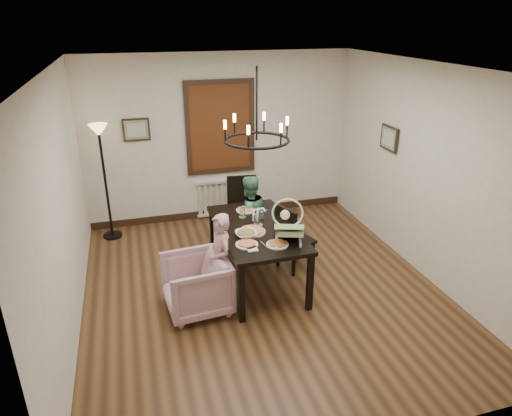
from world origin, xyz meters
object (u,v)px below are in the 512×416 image
dining_table (257,233)px  baby_bouncer (289,226)px  drinking_glass (256,222)px  floor_lamp (106,184)px  chair_far (244,211)px  chair_right (296,236)px  elderly_woman (221,267)px  armchair (197,284)px  seated_man (249,223)px

dining_table → baby_bouncer: bearing=-59.8°
drinking_glass → floor_lamp: floor_lamp is taller
chair_far → chair_right: 1.09m
dining_table → elderly_woman: bearing=-149.1°
chair_right → floor_lamp: bearing=36.2°
elderly_woman → floor_lamp: floor_lamp is taller
armchair → floor_lamp: bearing=-161.8°
chair_far → baby_bouncer: baby_bouncer is taller
seated_man → elderly_woman: bearing=44.8°
chair_right → armchair: bearing=93.4°
chair_far → elderly_woman: size_ratio=1.06×
drinking_glass → floor_lamp: size_ratio=0.08×
drinking_glass → elderly_woman: bearing=-147.3°
chair_right → baby_bouncer: bearing=132.1°
dining_table → chair_right: size_ratio=1.80×
dining_table → armchair: bearing=-155.2°
armchair → seated_man: seated_man is taller
chair_far → drinking_glass: 1.22m
seated_man → floor_lamp: size_ratio=0.57×
elderly_woman → floor_lamp: (-1.33, 2.28, 0.41)m
chair_right → elderly_woman: size_ratio=0.98×
chair_right → armchair: chair_right is taller
dining_table → baby_bouncer: size_ratio=3.16×
seated_man → armchair: bearing=35.9°
elderly_woman → floor_lamp: size_ratio=0.55×
chair_right → drinking_glass: chair_right is taller
dining_table → seated_man: 0.77m
armchair → seated_man: size_ratio=0.74×
chair_far → floor_lamp: size_ratio=0.58×
floor_lamp → seated_man: bearing=-31.2°
dining_table → floor_lamp: floor_lamp is taller
baby_bouncer → floor_lamp: 3.22m
elderly_woman → drinking_glass: (0.56, 0.36, 0.38)m
floor_lamp → baby_bouncer: bearing=-47.9°
chair_far → seated_man: 0.43m
chair_right → armchair: size_ratio=1.26×
elderly_woman → armchair: bearing=-87.6°
baby_bouncer → dining_table: bearing=140.0°
armchair → elderly_woman: elderly_woman is taller
armchair → baby_bouncer: (1.14, -0.03, 0.64)m
armchair → seated_man: bearing=135.1°
chair_far → elderly_woman: chair_far is taller
baby_bouncer → chair_far: bearing=114.0°
chair_right → drinking_glass: 0.77m
floor_lamp → drinking_glass: bearing=-45.5°
elderly_woman → drinking_glass: bearing=111.8°
chair_far → drinking_glass: bearing=-89.1°
elderly_woman → baby_bouncer: baby_bouncer is taller
chair_far → chair_right: chair_far is taller
dining_table → armchair: dining_table is taller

